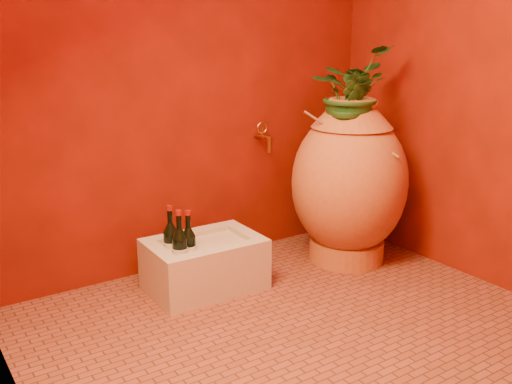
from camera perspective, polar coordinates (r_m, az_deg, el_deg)
floor at (r=2.92m, az=3.57°, el=-13.07°), size 2.50×2.50×0.00m
wall_back at (r=3.40m, az=-6.58°, el=13.07°), size 2.50×0.02×2.50m
wall_right at (r=3.47m, az=21.01°, el=12.20°), size 0.02×2.00×2.50m
amphora at (r=3.56m, az=9.30°, el=1.00°), size 0.81×0.81×1.02m
stone_basin at (r=3.24m, az=-5.16°, el=-7.27°), size 0.63×0.44×0.29m
wine_bottle_a at (r=3.11m, az=-6.73°, el=-5.57°), size 0.08×0.08×0.33m
wine_bottle_b at (r=3.16m, az=-8.49°, el=-5.19°), size 0.08×0.08×0.34m
wine_bottle_c at (r=3.06m, az=-7.61°, el=-5.83°), size 0.08×0.08×0.35m
wall_tap at (r=3.61m, az=0.76°, el=5.68°), size 0.08×0.17×0.18m
plant_main at (r=3.46m, az=9.39°, el=9.86°), size 0.60×0.57×0.54m
plant_side at (r=3.36m, az=9.51°, el=8.46°), size 0.29×0.29×0.42m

